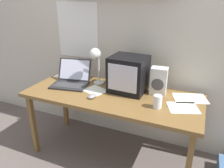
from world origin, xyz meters
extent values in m
plane|color=#625652|center=(0.00, 0.00, 0.00)|extent=(12.00, 12.00, 0.00)
cube|color=beige|center=(0.00, 0.44, 1.30)|extent=(5.60, 0.06, 2.60)
cube|color=white|center=(-0.59, 0.41, 1.19)|extent=(0.50, 0.01, 0.60)
cube|color=brown|center=(0.00, 0.00, 0.68)|extent=(1.65, 0.69, 0.03)
cube|color=brown|center=(-0.76, -0.28, 0.33)|extent=(0.04, 0.05, 0.67)
cube|color=brown|center=(0.76, -0.28, 0.33)|extent=(0.04, 0.05, 0.67)
cube|color=brown|center=(-0.76, 0.28, 0.33)|extent=(0.04, 0.05, 0.67)
cube|color=brown|center=(0.76, 0.28, 0.33)|extent=(0.04, 0.05, 0.67)
cube|color=black|center=(0.11, 0.13, 0.87)|extent=(0.35, 0.31, 0.34)
cube|color=silver|center=(0.11, -0.02, 0.88)|extent=(0.28, 0.02, 0.24)
cube|color=#232326|center=(-0.47, -0.01, 0.71)|extent=(0.39, 0.30, 0.02)
cube|color=#38383A|center=(-0.47, -0.02, 0.72)|extent=(0.32, 0.18, 0.00)
cube|color=#232326|center=(-0.50, 0.16, 0.82)|extent=(0.37, 0.17, 0.22)
cube|color=silver|center=(-0.50, 0.16, 0.82)|extent=(0.33, 0.15, 0.20)
cylinder|color=silver|center=(-0.23, 0.18, 0.71)|extent=(0.11, 0.11, 0.01)
cylinder|color=silver|center=(-0.23, 0.18, 0.87)|extent=(0.02, 0.02, 0.32)
sphere|color=silver|center=(-0.23, 0.12, 1.03)|extent=(0.11, 0.11, 0.11)
cylinder|color=white|center=(0.45, -0.10, 0.76)|extent=(0.07, 0.07, 0.11)
cylinder|color=#CC3D47|center=(0.45, -0.10, 0.74)|extent=(0.06, 0.06, 0.08)
cube|color=white|center=(0.39, 0.17, 0.83)|extent=(0.15, 0.12, 0.26)
cylinder|color=#4C4C51|center=(0.40, 0.12, 0.82)|extent=(0.11, 0.01, 0.11)
ellipsoid|color=gray|center=(-0.13, -0.15, 0.72)|extent=(0.08, 0.11, 0.03)
cube|color=white|center=(-0.69, 0.23, 0.70)|extent=(0.24, 0.21, 0.00)
cube|color=white|center=(0.69, 0.19, 0.70)|extent=(0.34, 0.29, 0.00)
cube|color=white|center=(0.65, -0.02, 0.70)|extent=(0.30, 0.27, 0.00)
cube|color=white|center=(-0.18, 0.00, 0.70)|extent=(0.26, 0.24, 0.00)
camera|label=1|loc=(0.74, -1.71, 1.58)|focal=35.00mm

